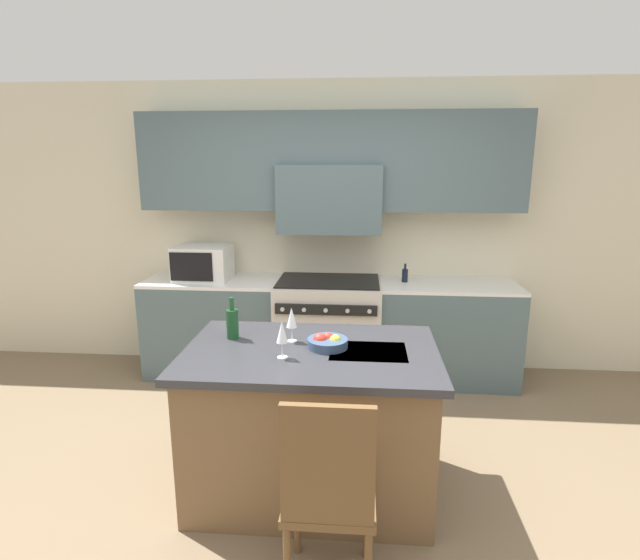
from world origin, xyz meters
name	(u,v)px	position (x,y,z in m)	size (l,w,h in m)	color
ground_plane	(308,500)	(0.00, 0.00, 0.00)	(10.00, 10.00, 0.00)	#7A664C
back_cabinetry	(331,204)	(0.00, 2.07, 1.59)	(10.00, 0.46, 2.70)	beige
back_counter	(328,329)	(0.00, 1.82, 0.46)	(3.40, 0.62, 0.91)	#4C6066
range_stove	(328,329)	(0.00, 1.80, 0.47)	(0.95, 0.70, 0.93)	beige
microwave	(203,262)	(-1.16, 1.82, 1.07)	(0.49, 0.41, 0.31)	silver
kitchen_island	(311,420)	(0.01, 0.13, 0.46)	(1.48, 0.96, 0.92)	brown
island_chair	(329,490)	(0.17, -0.66, 0.56)	(0.42, 0.40, 1.03)	brown
wine_bottle	(232,323)	(-0.49, 0.28, 1.01)	(0.07, 0.07, 0.26)	#194723
wine_glass_near	(282,333)	(-0.14, -0.02, 1.06)	(0.06, 0.06, 0.22)	white
wine_glass_far	(292,318)	(-0.12, 0.24, 1.06)	(0.06, 0.06, 0.22)	white
fruit_bowl	(327,342)	(0.10, 0.17, 0.95)	(0.24, 0.24, 0.09)	#384C6B
oil_bottle_on_counter	(405,275)	(0.69, 1.86, 0.98)	(0.05, 0.05, 0.17)	black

